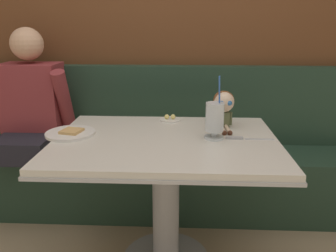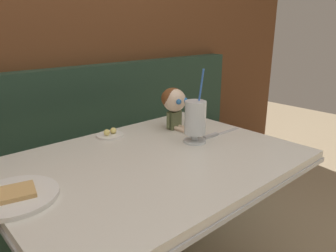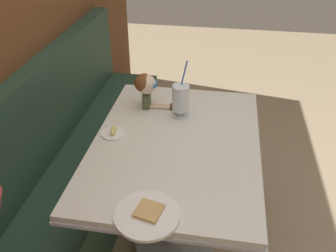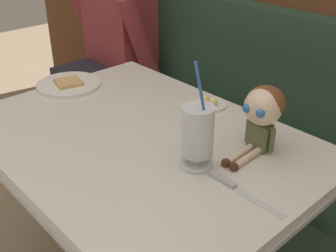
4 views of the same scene
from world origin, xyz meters
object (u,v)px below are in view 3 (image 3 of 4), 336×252
butter_knife (184,103)px  milkshake_glass (181,99)px  butter_saucer (113,133)px  toast_plate (147,214)px  seated_doll (146,86)px

butter_knife → milkshake_glass: bearing=178.1°
butter_saucer → toast_plate: bearing=-150.7°
toast_plate → milkshake_glass: 0.73m
toast_plate → milkshake_glass: (0.73, -0.03, 0.09)m
toast_plate → butter_saucer: size_ratio=2.08×
toast_plate → seated_doll: size_ratio=1.13×
toast_plate → seated_doll: seated_doll is taller
milkshake_glass → toast_plate: bearing=177.9°
toast_plate → milkshake_glass: milkshake_glass is taller
milkshake_glass → seated_doll: milkshake_glass is taller
toast_plate → butter_knife: (0.86, -0.03, -0.00)m
toast_plate → seated_doll: bearing=12.2°
milkshake_glass → butter_knife: size_ratio=1.34×
seated_doll → butter_saucer: bearing=159.9°
toast_plate → butter_saucer: 0.57m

